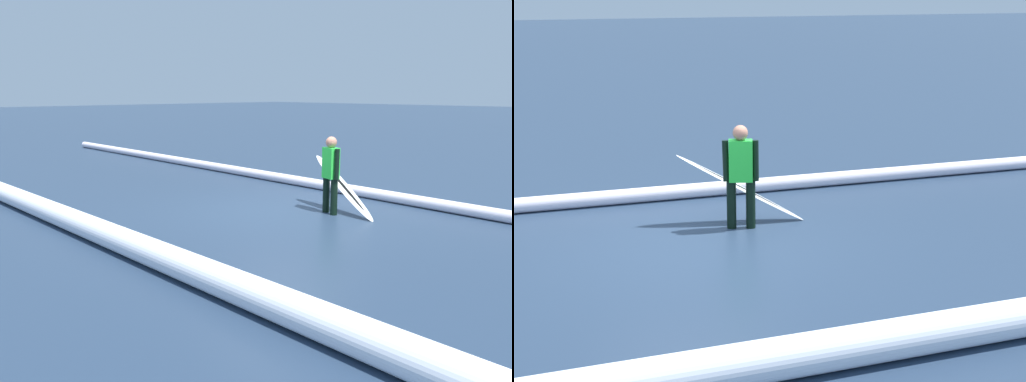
# 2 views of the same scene
# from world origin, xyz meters

# --- Properties ---
(ground_plane) EXTENTS (152.92, 152.92, 0.00)m
(ground_plane) POSITION_xyz_m (0.00, 0.00, 0.00)
(ground_plane) COLOR #25374E
(surfer) EXTENTS (0.50, 0.30, 1.52)m
(surfer) POSITION_xyz_m (-0.84, -0.56, 0.85)
(surfer) COLOR black
(surfer) RESTS_ON ground_plane
(surfboard) EXTENTS (1.91, 0.79, 1.07)m
(surfboard) POSITION_xyz_m (-0.94, -0.85, 0.52)
(surfboard) COLOR white
(surfboard) RESTS_ON ground_plane
(wave_crest_foreground) EXTENTS (24.84, 1.01, 0.24)m
(wave_crest_foreground) POSITION_xyz_m (2.11, -2.50, 0.12)
(wave_crest_foreground) COLOR white
(wave_crest_foreground) RESTS_ON ground_plane
(wave_crest_midground) EXTENTS (25.32, 0.80, 0.39)m
(wave_crest_midground) POSITION_xyz_m (-1.10, 3.82, 0.20)
(wave_crest_midground) COLOR white
(wave_crest_midground) RESTS_ON ground_plane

